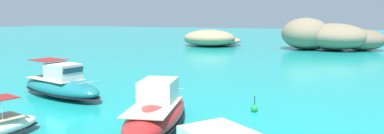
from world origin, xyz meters
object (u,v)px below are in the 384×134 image
at_px(motorboat_red, 157,112).
at_px(channel_buoy, 254,108).
at_px(islet_large, 321,36).
at_px(motorboat_teal, 61,86).
at_px(islet_small, 212,39).

height_order(motorboat_red, channel_buoy, motorboat_red).
relative_size(islet_large, channel_buoy, 15.94).
bearing_deg(islet_large, motorboat_teal, -108.87).
xyz_separation_m(islet_large, islet_small, (-25.99, 1.23, -1.30)).
xyz_separation_m(motorboat_red, channel_buoy, (5.16, 6.27, -0.71)).
relative_size(motorboat_red, channel_buoy, 7.52).
distance_m(islet_small, motorboat_teal, 60.11).
bearing_deg(islet_small, channel_buoy, -68.09).
distance_m(islet_large, motorboat_teal, 61.94).
bearing_deg(channel_buoy, islet_small, 111.91).
height_order(islet_small, channel_buoy, islet_small).
height_order(islet_large, motorboat_red, islet_large).
distance_m(islet_small, channel_buoy, 62.85).
relative_size(islet_large, motorboat_teal, 2.15).
bearing_deg(motorboat_red, islet_small, 105.82).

